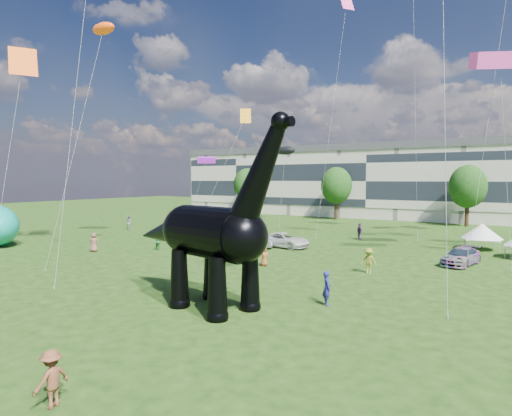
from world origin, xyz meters
The scene contains 13 objects.
ground centered at (0.00, 0.00, 0.00)m, with size 220.00×220.00×0.00m, color #16330C.
terrace_row centered at (-8.00, 62.00, 6.00)m, with size 78.00×11.00×12.00m, color beige.
tree_far_left centered at (-30.00, 53.00, 6.29)m, with size 5.20×5.20×9.44m.
tree_mid_left centered at (-12.00, 53.00, 6.29)m, with size 5.20×5.20×9.44m.
tree_mid_right centered at (8.00, 53.00, 6.29)m, with size 5.20×5.20×9.44m.
dinosaur_sculpture centered at (0.40, 2.45, 3.87)m, with size 12.57×4.68×10.25m.
car_silver centered at (-16.03, 22.33, 0.73)m, with size 1.72×4.28×1.46m, color #ACACB1.
car_grey centered at (-8.30, 19.97, 0.81)m, with size 1.71×4.91×1.62m, color gray.
car_white centered at (-5.50, 22.26, 0.74)m, with size 2.45×5.32×1.48m, color silver.
car_dark centered at (10.72, 21.91, 0.69)m, with size 1.93×4.75×1.38m, color #595960.
gazebo_near centered at (11.51, 30.97, 1.81)m, with size 4.32×4.32×2.58m.
gazebo_left centered at (-18.65, 28.05, 1.71)m, with size 3.57×3.57×2.43m.
visitors centered at (-2.03, 15.70, 0.90)m, with size 55.03×45.46×1.88m.
Camera 1 is at (14.66, -15.50, 6.89)m, focal length 30.00 mm.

